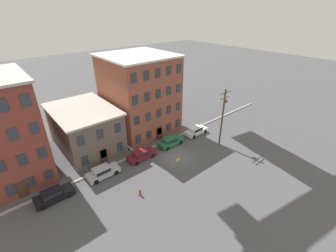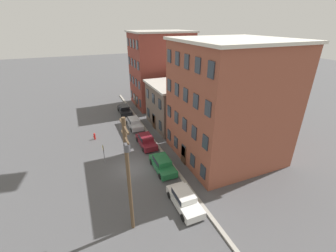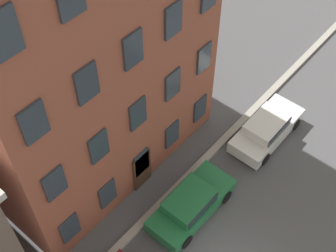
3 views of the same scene
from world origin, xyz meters
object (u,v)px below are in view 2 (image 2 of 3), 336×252
object	(u,v)px
utility_pole	(128,173)
caution_sign	(103,151)
fire_hydrant	(95,136)
car_white	(184,199)
car_green	(162,164)
car_silver	(134,123)
car_black	(125,109)
car_maroon	(146,140)

from	to	relation	value
utility_pole	caution_sign	bearing A→B (deg)	-175.86
fire_hydrant	utility_pole	bearing A→B (deg)	4.02
car_white	fire_hydrant	distance (m)	17.27
car_green	car_white	world-z (taller)	same
car_white	utility_pole	size ratio (longest dim) A/B	0.46
car_green	car_silver	bearing A→B (deg)	-179.98
car_white	caution_sign	bearing A→B (deg)	-149.80
fire_hydrant	car_green	bearing A→B (deg)	31.28
car_black	fire_hydrant	distance (m)	10.22
car_silver	car_black	bearing A→B (deg)	-178.93
car_white	car_maroon	bearing A→B (deg)	179.24
caution_sign	fire_hydrant	world-z (taller)	caution_sign
caution_sign	car_silver	bearing A→B (deg)	145.20
car_black	car_green	distance (m)	18.46
car_black	caution_sign	size ratio (longest dim) A/B	1.78
car_black	car_white	size ratio (longest dim) A/B	1.00
car_black	caution_sign	bearing A→B (deg)	-21.16
car_silver	car_white	world-z (taller)	same
car_silver	car_green	size ratio (longest dim) A/B	1.00
car_maroon	fire_hydrant	size ratio (longest dim) A/B	4.58
car_white	caution_sign	size ratio (longest dim) A/B	1.78
caution_sign	utility_pole	bearing A→B (deg)	4.14
car_silver	caution_sign	bearing A→B (deg)	-34.80
utility_pole	fire_hydrant	xyz separation A→B (m)	(-16.75, -1.18, -4.93)
caution_sign	car_black	bearing A→B (deg)	158.84
car_white	utility_pole	bearing A→B (deg)	-83.29
utility_pole	fire_hydrant	world-z (taller)	utility_pole
caution_sign	utility_pole	size ratio (longest dim) A/B	0.26
car_green	car_white	size ratio (longest dim) A/B	1.00
car_silver	car_maroon	distance (m)	6.24
car_green	caution_sign	distance (m)	6.98
car_black	car_green	bearing A→B (deg)	0.38
car_white	utility_pole	world-z (taller)	utility_pole
car_black	car_maroon	bearing A→B (deg)	0.40
car_green	utility_pole	size ratio (longest dim) A/B	0.46
car_maroon	fire_hydrant	world-z (taller)	car_maroon
fire_hydrant	car_maroon	bearing A→B (deg)	54.67
car_silver	car_green	xyz separation A→B (m)	(12.11, 0.00, 0.00)
car_green	fire_hydrant	bearing A→B (deg)	-148.72
car_white	caution_sign	xyz separation A→B (m)	(-9.65, -5.62, 0.88)
car_silver	car_maroon	xyz separation A→B (m)	(6.24, -0.03, 0.00)
car_black	utility_pole	bearing A→B (deg)	-11.23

